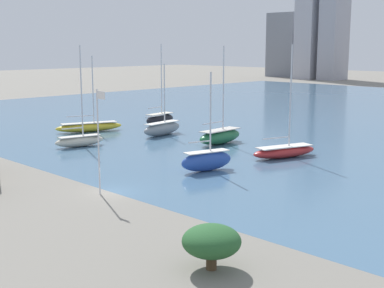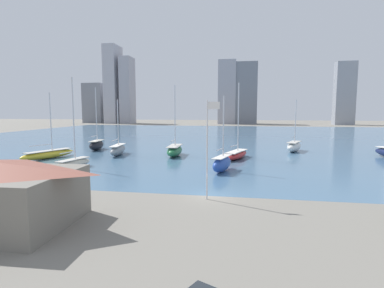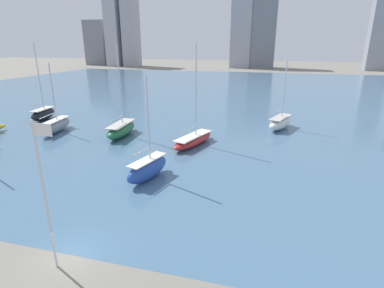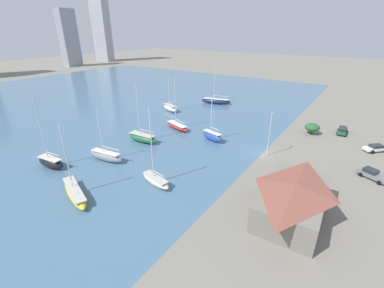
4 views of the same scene
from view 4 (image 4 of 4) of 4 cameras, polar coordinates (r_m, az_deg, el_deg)
ground_plane at (r=56.73m, az=15.24°, el=-2.17°), size 500.00×500.00×0.00m
harbor_water at (r=101.32m, az=-25.34°, el=7.87°), size 180.00×140.00×0.00m
boat_shed at (r=39.40m, az=21.55°, el=-11.39°), size 14.23×8.51×4.95m
flag_pole at (r=54.25m, az=16.89°, el=2.47°), size 1.24×0.14×9.57m
yard_shrub at (r=71.50m, az=25.17°, el=3.36°), size 3.59×3.59×2.75m
sailboat_blue at (r=61.08m, az=4.51°, el=1.77°), size 3.23×6.40×10.64m
sailboat_black at (r=55.99m, az=-28.88°, el=-3.53°), size 2.94×6.60×13.61m
sailboat_navy at (r=93.25m, az=5.36°, el=9.48°), size 5.10×10.92×13.46m
sailboat_red at (r=68.74m, az=-3.30°, el=4.06°), size 4.96×9.15×13.50m
sailboat_gray at (r=54.36m, az=-18.55°, el=-2.52°), size 2.98×8.18×10.73m
sailboat_green at (r=61.38m, az=-10.95°, el=1.41°), size 2.92×8.24×13.36m
sailboat_cream at (r=44.46m, az=-8.10°, el=-7.88°), size 3.20×7.03×13.45m
sailboat_white at (r=84.40m, az=-4.83°, el=8.01°), size 4.78×7.63×10.88m
sailboat_yellow at (r=45.16m, az=-24.62°, el=-9.66°), size 5.55×10.66×11.83m
parked_wagon_green at (r=75.65m, az=30.42°, el=2.63°), size 4.86×2.33×1.60m
parked_sedan_white at (r=68.46m, az=35.71°, el=-0.71°), size 4.93×5.04×1.55m
parked_pickup_gray at (r=55.74m, az=35.20°, el=-5.54°), size 3.92×5.33×1.72m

